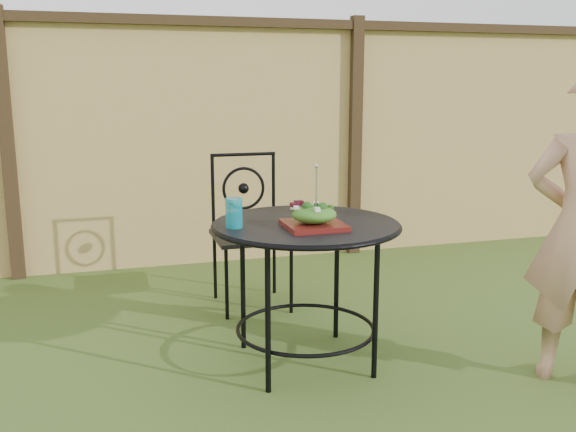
# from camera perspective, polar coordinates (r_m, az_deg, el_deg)

# --- Properties ---
(ground) EXTENTS (60.00, 60.00, 0.00)m
(ground) POSITION_cam_1_polar(r_m,az_deg,el_deg) (3.10, -1.98, -14.85)
(ground) COLOR #284817
(ground) RESTS_ON ground
(fence) EXTENTS (8.00, 0.12, 1.90)m
(fence) POSITION_cam_1_polar(r_m,az_deg,el_deg) (4.95, -8.41, 6.52)
(fence) COLOR #EFC976
(fence) RESTS_ON ground
(patio_table) EXTENTS (0.92, 0.92, 0.72)m
(patio_table) POSITION_cam_1_polar(r_m,az_deg,el_deg) (3.14, 1.60, -3.04)
(patio_table) COLOR black
(patio_table) RESTS_ON ground
(patio_chair) EXTENTS (0.46, 0.46, 0.95)m
(patio_chair) POSITION_cam_1_polar(r_m,az_deg,el_deg) (4.04, -3.46, -0.91)
(patio_chair) COLOR black
(patio_chair) RESTS_ON ground
(salad_plate) EXTENTS (0.27, 0.27, 0.02)m
(salad_plate) POSITION_cam_1_polar(r_m,az_deg,el_deg) (2.99, 2.32, -0.83)
(salad_plate) COLOR #4B0A13
(salad_plate) RESTS_ON patio_table
(salad) EXTENTS (0.21, 0.21, 0.08)m
(salad) POSITION_cam_1_polar(r_m,az_deg,el_deg) (2.98, 2.33, 0.15)
(salad) COLOR #235614
(salad) RESTS_ON salad_plate
(fork) EXTENTS (0.01, 0.01, 0.18)m
(fork) POSITION_cam_1_polar(r_m,az_deg,el_deg) (2.96, 2.53, 2.63)
(fork) COLOR silver
(fork) RESTS_ON salad
(drinking_glass) EXTENTS (0.08, 0.08, 0.14)m
(drinking_glass) POSITION_cam_1_polar(r_m,az_deg,el_deg) (2.99, -4.82, 0.27)
(drinking_glass) COLOR #0D8296
(drinking_glass) RESTS_ON patio_table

